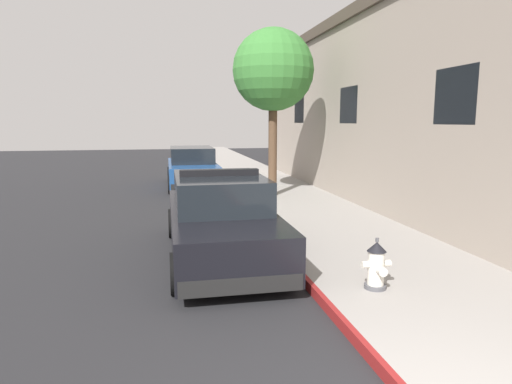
{
  "coord_description": "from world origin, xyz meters",
  "views": [
    {
      "loc": [
        -2.14,
        -2.58,
        2.57
      ],
      "look_at": [
        -0.18,
        7.11,
        1.0
      ],
      "focal_mm": 31.22,
      "sensor_mm": 36.0,
      "label": 1
    }
  ],
  "objects_px": {
    "police_cruiser": "(220,219)",
    "fire_hydrant": "(376,265)",
    "parked_car_silver_ahead": "(192,168)",
    "street_tree": "(273,71)"
  },
  "relations": [
    {
      "from": "police_cruiser",
      "to": "fire_hydrant",
      "type": "distance_m",
      "value": 3.19
    },
    {
      "from": "parked_car_silver_ahead",
      "to": "street_tree",
      "type": "height_order",
      "value": "street_tree"
    },
    {
      "from": "police_cruiser",
      "to": "fire_hydrant",
      "type": "height_order",
      "value": "police_cruiser"
    },
    {
      "from": "parked_car_silver_ahead",
      "to": "police_cruiser",
      "type": "bearing_deg",
      "value": -90.17
    },
    {
      "from": "fire_hydrant",
      "to": "street_tree",
      "type": "xyz_separation_m",
      "value": [
        0.47,
        8.42,
        3.66
      ]
    },
    {
      "from": "parked_car_silver_ahead",
      "to": "fire_hydrant",
      "type": "relative_size",
      "value": 6.37
    },
    {
      "from": "police_cruiser",
      "to": "street_tree",
      "type": "height_order",
      "value": "street_tree"
    },
    {
      "from": "fire_hydrant",
      "to": "street_tree",
      "type": "relative_size",
      "value": 0.14
    },
    {
      "from": "parked_car_silver_ahead",
      "to": "street_tree",
      "type": "distance_m",
      "value": 5.55
    },
    {
      "from": "parked_car_silver_ahead",
      "to": "fire_hydrant",
      "type": "height_order",
      "value": "parked_car_silver_ahead"
    }
  ]
}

